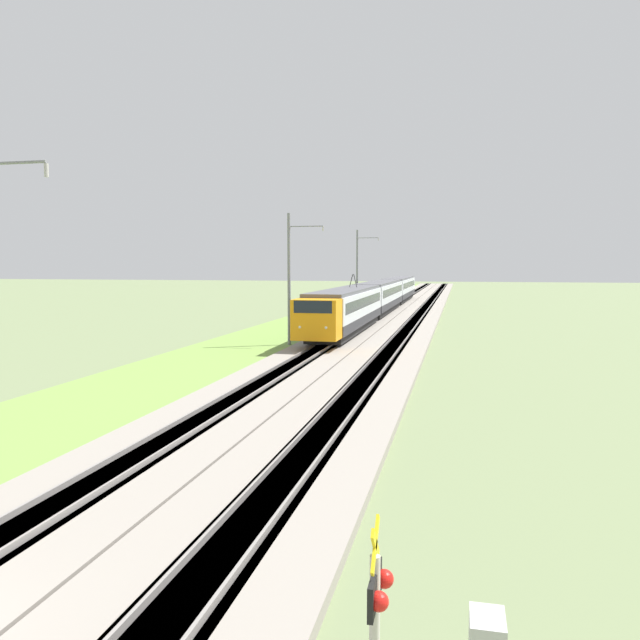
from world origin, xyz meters
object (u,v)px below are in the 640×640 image
catenary_mast_far (358,271)px  crossing_signal_far (376,637)px  passenger_train (380,295)px  catenary_mast_mid (290,278)px

catenary_mast_far → crossing_signal_far: bearing=-170.5°
passenger_train → catenary_mast_far: catenary_mast_far is taller
crossing_signal_far → catenary_mast_far: bearing=99.5°
crossing_signal_far → catenary_mast_far: size_ratio=0.33×
catenary_mast_far → passenger_train: bearing=-106.8°
catenary_mast_mid → catenary_mast_far: catenary_mast_far is taller
crossing_signal_far → passenger_train: bearing=97.2°
passenger_train → catenary_mast_far: bearing=-106.8°
catenary_mast_far → catenary_mast_mid: bearing=-180.0°
passenger_train → catenary_mast_far: (0.83, 2.74, 2.67)m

